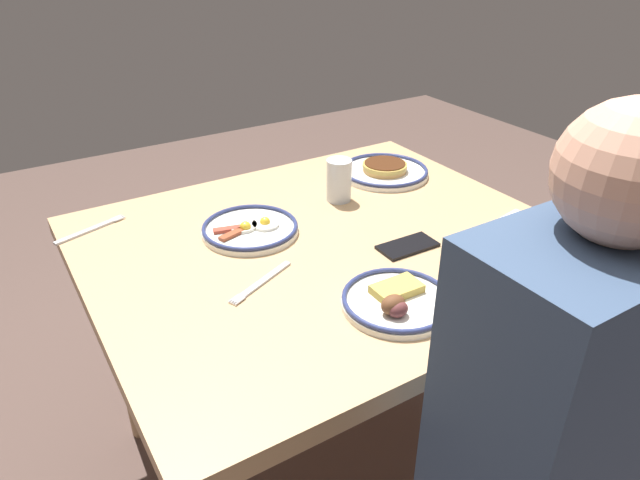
# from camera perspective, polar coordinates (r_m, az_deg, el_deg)

# --- Properties ---
(ground_plane) EXTENTS (6.00, 6.00, 0.00)m
(ground_plane) POSITION_cam_1_polar(r_m,az_deg,el_deg) (1.90, 0.72, -20.28)
(ground_plane) COLOR brown
(dining_table) EXTENTS (1.14, 0.98, 0.76)m
(dining_table) POSITION_cam_1_polar(r_m,az_deg,el_deg) (1.46, 0.89, -2.92)
(dining_table) COLOR tan
(dining_table) RESTS_ON ground_plane
(plate_near_main) EXTENTS (0.27, 0.27, 0.04)m
(plate_near_main) POSITION_cam_1_polar(r_m,az_deg,el_deg) (1.78, 6.43, 6.88)
(plate_near_main) COLOR white
(plate_near_main) RESTS_ON dining_table
(plate_center_pancakes) EXTENTS (0.24, 0.24, 0.04)m
(plate_center_pancakes) POSITION_cam_1_polar(r_m,az_deg,el_deg) (1.45, -6.96, 1.14)
(plate_center_pancakes) COLOR white
(plate_center_pancakes) RESTS_ON dining_table
(plate_far_companion) EXTENTS (0.23, 0.23, 0.05)m
(plate_far_companion) POSITION_cam_1_polar(r_m,az_deg,el_deg) (1.18, 7.62, -6.01)
(plate_far_companion) COLOR silver
(plate_far_companion) RESTS_ON dining_table
(drinking_glass) EXTENTS (0.07, 0.07, 0.12)m
(drinking_glass) POSITION_cam_1_polar(r_m,az_deg,el_deg) (1.60, 1.89, 5.76)
(drinking_glass) COLOR silver
(drinking_glass) RESTS_ON dining_table
(cell_phone) EXTENTS (0.15, 0.08, 0.01)m
(cell_phone) POSITION_cam_1_polar(r_m,az_deg,el_deg) (1.39, 8.70, -0.60)
(cell_phone) COLOR black
(cell_phone) RESTS_ON dining_table
(fork_near) EXTENTS (0.18, 0.10, 0.01)m
(fork_near) POSITION_cam_1_polar(r_m,az_deg,el_deg) (1.25, -5.87, -4.22)
(fork_near) COLOR silver
(fork_near) RESTS_ON dining_table
(fork_far) EXTENTS (0.19, 0.08, 0.01)m
(fork_far) POSITION_cam_1_polar(r_m,az_deg,el_deg) (1.56, -21.81, 0.98)
(fork_far) COLOR silver
(fork_far) RESTS_ON dining_table
(butter_knife) EXTENTS (0.21, 0.06, 0.01)m
(butter_knife) POSITION_cam_1_polar(r_m,az_deg,el_deg) (1.55, 17.12, 1.64)
(butter_knife) COLOR silver
(butter_knife) RESTS_ON dining_table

